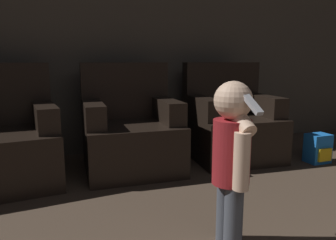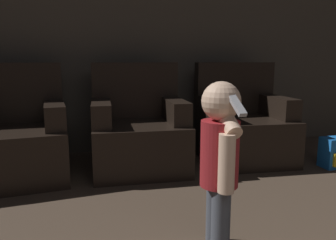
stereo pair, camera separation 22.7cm
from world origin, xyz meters
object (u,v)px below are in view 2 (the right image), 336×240
object	(u,v)px
armchair_left	(14,139)
armchair_middle	(139,132)
armchair_right	(242,126)
toy_backpack	(334,153)
person_toddler	(220,154)

from	to	relation	value
armchair_left	armchair_middle	bearing A→B (deg)	-5.22
armchair_right	toy_backpack	world-z (taller)	armchair_right
armchair_left	person_toddler	distance (m)	1.91
armchair_left	toy_backpack	distance (m)	2.85
armchair_middle	toy_backpack	xyz separation A→B (m)	(1.74, -0.48, -0.20)
armchair_middle	toy_backpack	size ratio (longest dim) A/B	3.43
armchair_left	toy_backpack	bearing A→B (deg)	-14.94
armchair_left	armchair_right	world-z (taller)	same
armchair_middle	person_toddler	bearing A→B (deg)	-80.28
person_toddler	toy_backpack	distance (m)	1.90
armchair_left	toy_backpack	xyz separation A→B (m)	(2.80, -0.48, -0.20)
armchair_middle	armchair_left	bearing A→B (deg)	-176.68
armchair_right	toy_backpack	xyz separation A→B (m)	(0.69, -0.48, -0.20)
armchair_right	person_toddler	bearing A→B (deg)	-116.52
armchair_left	armchair_right	xyz separation A→B (m)	(2.11, 0.00, 0.00)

